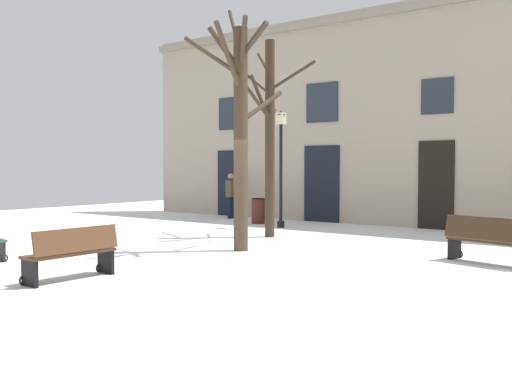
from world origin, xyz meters
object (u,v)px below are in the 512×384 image
bench_back_to_back_left (490,240)px  person_crossing_plaza (231,194)px  bench_back_to_back_right (72,253)px  tree_left_of_center (269,132)px  streetlamp (281,156)px  tree_near_facade (240,125)px  litter_bin (258,211)px

bench_back_to_back_left → person_crossing_plaza: bearing=-9.4°
bench_back_to_back_left → bench_back_to_back_right: size_ratio=1.12×
tree_left_of_center → bench_back_to_back_right: tree_left_of_center is taller
streetlamp → bench_back_to_back_right: (1.95, -9.03, -1.78)m
tree_near_facade → bench_back_to_back_left: tree_near_facade is taller
tree_near_facade → streetlamp: (-2.09, 4.67, -0.60)m
bench_back_to_back_right → tree_near_facade: bearing=179.8°
tree_near_facade → person_crossing_plaza: tree_near_facade is taller
litter_bin → bench_back_to_back_right: (3.24, -9.59, 0.03)m
tree_left_of_center → litter_bin: tree_left_of_center is taller
streetlamp → litter_bin: (-1.30, 0.56, -1.81)m
streetlamp → person_crossing_plaza: (-3.25, 1.50, -1.32)m
tree_left_of_center → streetlamp: (-1.14, 2.21, -0.59)m
tree_near_facade → streetlamp: bearing=114.1°
bench_back_to_back_left → person_crossing_plaza: (-10.36, 4.68, 0.44)m
tree_near_facade → bench_back_to_back_left: (5.02, 1.49, -2.36)m
tree_left_of_center → litter_bin: bearing=131.3°
tree_near_facade → bench_back_to_back_right: bearing=-91.8°
bench_back_to_back_left → tree_near_facade: bearing=31.4°
streetlamp → bench_back_to_back_right: bearing=-77.8°
streetlamp → bench_back_to_back_left: size_ratio=1.99×
litter_bin → bench_back_to_back_left: (8.41, -3.74, 0.05)m
litter_bin → tree_near_facade: bearing=-57.1°
bench_back_to_back_left → tree_left_of_center: bearing=5.7°
tree_left_of_center → streetlamp: 2.56m
tree_near_facade → litter_bin: bearing=122.9°
streetlamp → bench_back_to_back_left: (7.11, -3.18, -1.76)m
tree_left_of_center → litter_bin: (-2.43, 2.77, -2.40)m
person_crossing_plaza → litter_bin: bearing=-124.3°
litter_bin → bench_back_to_back_right: 10.12m
tree_near_facade → litter_bin: (-3.38, 5.23, -2.41)m
tree_near_facade → person_crossing_plaza: (-5.34, 6.17, -1.92)m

